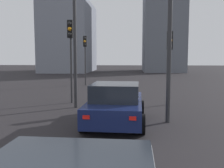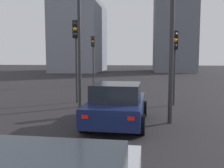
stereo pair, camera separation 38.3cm
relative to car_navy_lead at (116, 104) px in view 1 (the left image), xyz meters
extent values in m
cube|color=#141E4C|center=(0.05, 0.00, -0.14)|extent=(4.07, 1.95, 0.62)
cube|color=#1E232B|center=(-0.15, 0.00, 0.46)|extent=(1.86, 1.66, 0.58)
cylinder|color=black|center=(1.27, -0.95, -0.39)|extent=(0.65, 0.24, 0.64)
cylinder|color=black|center=(1.32, 0.87, -0.39)|extent=(0.65, 0.24, 0.64)
cylinder|color=black|center=(-1.22, -0.88, -0.39)|extent=(0.65, 0.24, 0.64)
cylinder|color=black|center=(-1.17, 0.95, -0.39)|extent=(0.65, 0.24, 0.64)
cube|color=red|center=(-1.99, -0.60, -0.03)|extent=(0.04, 0.20, 0.11)
cube|color=red|center=(-1.95, 0.72, -0.03)|extent=(0.04, 0.20, 0.11)
cylinder|color=#2D2D30|center=(4.11, 2.58, 0.97)|extent=(0.11, 0.11, 3.37)
cube|color=black|center=(4.05, 2.58, 3.10)|extent=(0.22, 0.29, 0.90)
sphere|color=black|center=(3.94, 2.59, 3.37)|extent=(0.20, 0.20, 0.20)
sphere|color=orange|center=(3.94, 2.59, 3.10)|extent=(0.20, 0.20, 0.20)
sphere|color=black|center=(3.94, 2.59, 2.83)|extent=(0.20, 0.20, 0.20)
cylinder|color=#2D2D30|center=(3.91, -2.41, 0.66)|extent=(0.11, 0.11, 2.75)
cube|color=black|center=(3.85, -2.41, 2.49)|extent=(0.22, 0.29, 0.90)
sphere|color=black|center=(3.74, -2.40, 2.76)|extent=(0.20, 0.20, 0.20)
sphere|color=orange|center=(3.74, -2.40, 2.49)|extent=(0.20, 0.20, 0.20)
sphere|color=black|center=(3.74, -2.40, 2.22)|extent=(0.20, 0.20, 0.20)
cylinder|color=#2D2D30|center=(12.75, 3.42, 0.93)|extent=(0.11, 0.11, 3.29)
cube|color=black|center=(12.69, 3.42, 3.03)|extent=(0.20, 0.28, 0.90)
sphere|color=black|center=(12.58, 3.42, 3.30)|extent=(0.20, 0.20, 0.20)
sphere|color=orange|center=(12.58, 3.42, 3.03)|extent=(0.20, 0.20, 0.20)
sphere|color=black|center=(12.58, 3.42, 2.76)|extent=(0.20, 0.20, 0.20)
cylinder|color=#2D2D30|center=(0.35, -1.89, 3.62)|extent=(0.16, 0.16, 8.66)
cylinder|color=#2D2D30|center=(2.86, 2.08, 2.74)|extent=(0.16, 0.16, 6.90)
cube|color=slate|center=(36.44, -5.87, 7.46)|extent=(10.53, 6.58, 16.34)
cube|color=gray|center=(34.80, 10.13, 5.13)|extent=(12.85, 7.50, 11.68)
camera|label=1|loc=(-8.94, -0.56, 1.65)|focal=40.87mm
camera|label=2|loc=(-8.90, -0.94, 1.65)|focal=40.87mm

